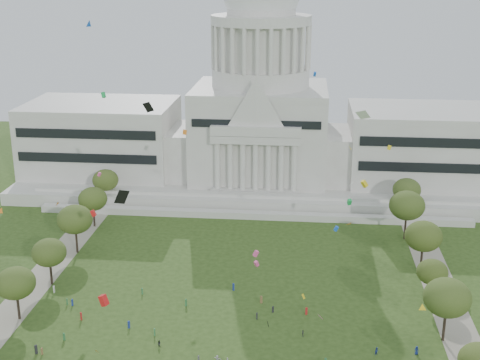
# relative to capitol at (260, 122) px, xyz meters

# --- Properties ---
(capitol) EXTENTS (160.00, 64.50, 91.30)m
(capitol) POSITION_rel_capitol_xyz_m (0.00, 0.00, 0.00)
(capitol) COLOR beige
(capitol) RESTS_ON ground
(path_left) EXTENTS (8.00, 160.00, 0.04)m
(path_left) POSITION_rel_capitol_xyz_m (-48.00, -83.59, -22.28)
(path_left) COLOR gray
(path_left) RESTS_ON ground
(path_right) EXTENTS (8.00, 160.00, 0.04)m
(path_right) POSITION_rel_capitol_xyz_m (48.00, -83.59, -22.28)
(path_right) COLOR gray
(path_right) RESTS_ON ground
(row_tree_l_2) EXTENTS (8.42, 8.42, 11.97)m
(row_tree_l_2) POSITION_rel_capitol_xyz_m (-45.04, -96.29, -13.79)
(row_tree_l_2) COLOR black
(row_tree_l_2) RESTS_ON ground
(row_tree_r_2) EXTENTS (9.55, 9.55, 13.58)m
(row_tree_r_2) POSITION_rel_capitol_xyz_m (44.17, -96.15, -12.64)
(row_tree_r_2) COLOR black
(row_tree_r_2) RESTS_ON ground
(row_tree_l_3) EXTENTS (8.12, 8.12, 11.55)m
(row_tree_l_3) POSITION_rel_capitol_xyz_m (-44.09, -79.67, -14.09)
(row_tree_l_3) COLOR black
(row_tree_l_3) RESTS_ON ground
(row_tree_r_3) EXTENTS (7.01, 7.01, 9.98)m
(row_tree_r_3) POSITION_rel_capitol_xyz_m (44.40, -79.10, -15.21)
(row_tree_r_3) COLOR black
(row_tree_r_3) RESTS_ON ground
(row_tree_l_4) EXTENTS (9.29, 9.29, 13.21)m
(row_tree_l_4) POSITION_rel_capitol_xyz_m (-44.08, -61.17, -12.90)
(row_tree_l_4) COLOR black
(row_tree_l_4) RESTS_ON ground
(row_tree_r_4) EXTENTS (9.19, 9.19, 13.06)m
(row_tree_r_4) POSITION_rel_capitol_xyz_m (44.76, -63.55, -13.01)
(row_tree_r_4) COLOR black
(row_tree_r_4) RESTS_ON ground
(row_tree_l_5) EXTENTS (8.33, 8.33, 11.85)m
(row_tree_l_5) POSITION_rel_capitol_xyz_m (-45.22, -42.58, -13.88)
(row_tree_l_5) COLOR black
(row_tree_l_5) RESTS_ON ground
(row_tree_r_5) EXTENTS (9.82, 9.82, 13.96)m
(row_tree_r_5) POSITION_rel_capitol_xyz_m (43.49, -43.40, -12.37)
(row_tree_r_5) COLOR black
(row_tree_r_5) RESTS_ON ground
(row_tree_l_6) EXTENTS (8.19, 8.19, 11.64)m
(row_tree_l_6) POSITION_rel_capitol_xyz_m (-46.87, -24.45, -14.02)
(row_tree_l_6) COLOR black
(row_tree_l_6) RESTS_ON ground
(row_tree_r_6) EXTENTS (8.42, 8.42, 11.97)m
(row_tree_r_6) POSITION_rel_capitol_xyz_m (45.96, -25.46, -13.79)
(row_tree_r_6) COLOR black
(row_tree_r_6) RESTS_ON ground
(person_0) EXTENTS (1.03, 0.94, 1.77)m
(person_0) POSITION_rel_capitol_xyz_m (38.03, -101.90, -21.41)
(person_0) COLOR navy
(person_0) RESTS_ON ground
(person_2) EXTENTS (0.90, 0.90, 1.61)m
(person_2) POSITION_rel_capitol_xyz_m (30.28, -102.80, -21.49)
(person_2) COLOR navy
(person_2) RESTS_ON ground
(person_5) EXTENTS (1.61, 1.16, 1.62)m
(person_5) POSITION_rel_capitol_xyz_m (-0.42, -108.61, -21.49)
(person_5) COLOR silver
(person_5) RESTS_ON ground
(person_8) EXTENTS (0.81, 0.63, 1.45)m
(person_8) POSITION_rel_capitol_xyz_m (-12.72, -104.17, -21.57)
(person_8) COLOR #26262B
(person_8) RESTS_ON ground
(person_10) EXTENTS (0.52, 0.87, 1.43)m
(person_10) POSITION_rel_capitol_xyz_m (15.83, -97.40, -21.58)
(person_10) COLOR #4C4C51
(person_10) RESTS_ON ground
(distant_crowd) EXTENTS (62.60, 41.94, 1.91)m
(distant_crowd) POSITION_rel_capitol_xyz_m (-15.53, -98.30, -21.46)
(distant_crowd) COLOR #26262B
(distant_crowd) RESTS_ON ground
(kite_swarm) EXTENTS (89.97, 99.05, 60.62)m
(kite_swarm) POSITION_rel_capitol_xyz_m (2.11, -107.19, 2.10)
(kite_swarm) COLOR yellow
(kite_swarm) RESTS_ON ground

